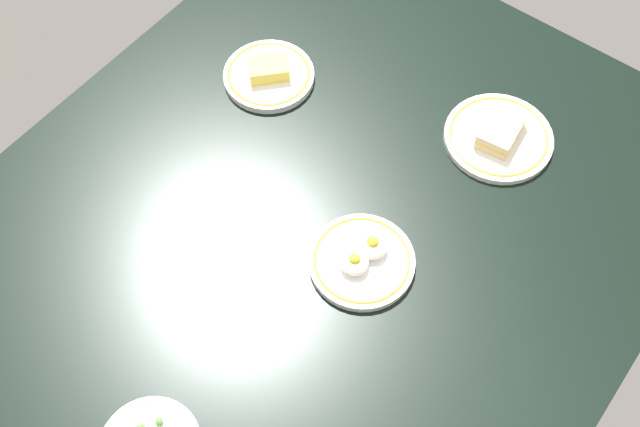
{
  "coord_description": "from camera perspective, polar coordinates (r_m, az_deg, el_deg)",
  "views": [
    {
      "loc": [
        -53.1,
        -40.87,
        118.26
      ],
      "look_at": [
        0.0,
        0.0,
        6.0
      ],
      "focal_mm": 44.18,
      "sensor_mm": 36.0,
      "label": 1
    }
  ],
  "objects": [
    {
      "name": "dining_table",
      "position": [
        1.34,
        -0.0,
        -0.88
      ],
      "size": [
        125.89,
        106.49,
        4.0
      ],
      "primitive_type": "cube",
      "color": "black",
      "rests_on": "ground"
    },
    {
      "name": "plate_cheese",
      "position": [
        1.5,
        -3.73,
        10.03
      ],
      "size": [
        17.09,
        17.09,
        4.08
      ],
      "color": "white",
      "rests_on": "dining_table"
    },
    {
      "name": "plate_eggs",
      "position": [
        1.28,
        3.06,
        -3.36
      ],
      "size": [
        17.4,
        17.4,
        4.94
      ],
      "color": "white",
      "rests_on": "dining_table"
    },
    {
      "name": "plate_sandwich",
      "position": [
        1.44,
        12.84,
        5.51
      ],
      "size": [
        19.47,
        19.47,
        4.37
      ],
      "color": "white",
      "rests_on": "dining_table"
    }
  ]
}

